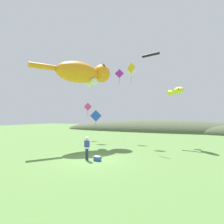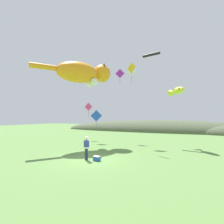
{
  "view_description": "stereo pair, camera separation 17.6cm",
  "coord_description": "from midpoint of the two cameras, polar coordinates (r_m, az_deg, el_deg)",
  "views": [
    {
      "loc": [
        6.83,
        -11.67,
        3.27
      ],
      "look_at": [
        0.0,
        4.0,
        3.78
      ],
      "focal_mm": 28.0,
      "sensor_mm": 36.0,
      "label": 1
    },
    {
      "loc": [
        6.99,
        -11.6,
        3.27
      ],
      "look_at": [
        0.0,
        4.0,
        3.78
      ],
      "focal_mm": 28.0,
      "sensor_mm": 36.0,
      "label": 2
    }
  ],
  "objects": [
    {
      "name": "kite_tube_streamer",
      "position": [
        24.79,
        12.76,
        17.77
      ],
      "size": [
        2.44,
        0.91,
        0.44
      ],
      "color": "black"
    },
    {
      "name": "picnic_cooler",
      "position": [
        13.55,
        -4.62,
        -14.88
      ],
      "size": [
        0.51,
        0.36,
        0.36
      ],
      "color": "blue",
      "rests_on": "ground"
    },
    {
      "name": "kite_diamond_violet",
      "position": [
        26.04,
        2.81,
        12.42
      ],
      "size": [
        1.3,
        0.39,
        2.25
      ],
      "color": "purple"
    },
    {
      "name": "kite_fish_windsock",
      "position": [
        21.1,
        20.62,
        6.46
      ],
      "size": [
        2.19,
        2.9,
        0.9
      ],
      "color": "yellow"
    },
    {
      "name": "distant_hill_ridge",
      "position": [
        41.3,
        19.71,
        -6.14
      ],
      "size": [
        54.78,
        11.4,
        5.23
      ],
      "color": "#4C563D",
      "rests_on": "ground"
    },
    {
      "name": "kite_giant_cat",
      "position": [
        21.39,
        -9.11,
        12.41
      ],
      "size": [
        6.19,
        7.95,
        2.84
      ],
      "color": "orange"
    },
    {
      "name": "kite_diamond_blue",
      "position": [
        22.78,
        -4.92,
        -1.27
      ],
      "size": [
        1.4,
        0.58,
        2.4
      ],
      "color": "blue"
    },
    {
      "name": "kite_diamond_white",
      "position": [
        22.65,
        6.55,
        12.99
      ],
      "size": [
        1.29,
        0.54,
        2.29
      ],
      "color": "white"
    },
    {
      "name": "kite_diamond_pink",
      "position": [
        26.37,
        -7.49,
        1.68
      ],
      "size": [
        1.25,
        0.15,
        2.16
      ],
      "color": "#E53F8C"
    },
    {
      "name": "kite_diamond_gold",
      "position": [
        19.78,
        6.63,
        14.08
      ],
      "size": [
        1.1,
        0.56,
        2.12
      ],
      "color": "yellow"
    },
    {
      "name": "kite_spool",
      "position": [
        14.38,
        -3.62,
        -14.43
      ],
      "size": [
        0.17,
        0.2,
        0.2
      ],
      "color": "olive",
      "rests_on": "ground"
    },
    {
      "name": "ground_plane",
      "position": [
        13.92,
        -6.62,
        -15.28
      ],
      "size": [
        120.0,
        120.0,
        0.0
      ],
      "primitive_type": "plane",
      "color": "#5B8442"
    },
    {
      "name": "festival_attendant",
      "position": [
        13.75,
        -7.98,
        -11.38
      ],
      "size": [
        0.49,
        0.42,
        1.77
      ],
      "color": "#232D47",
      "rests_on": "ground"
    }
  ]
}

